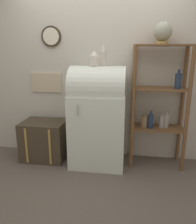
# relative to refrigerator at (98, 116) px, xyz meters

# --- Properties ---
(ground_plane) EXTENTS (12.00, 12.00, 0.00)m
(ground_plane) POSITION_rel_refrigerator_xyz_m (0.00, -0.25, -0.71)
(ground_plane) COLOR #60564C
(wall_back) EXTENTS (7.00, 0.09, 2.70)m
(wall_back) POSITION_rel_refrigerator_xyz_m (-0.01, 0.33, 0.64)
(wall_back) COLOR beige
(wall_back) RESTS_ON ground_plane
(refrigerator) EXTENTS (0.75, 0.64, 1.39)m
(refrigerator) POSITION_rel_refrigerator_xyz_m (0.00, 0.00, 0.00)
(refrigerator) COLOR silver
(refrigerator) RESTS_ON ground_plane
(suitcase_trunk) EXTENTS (0.63, 0.48, 0.58)m
(suitcase_trunk) POSITION_rel_refrigerator_xyz_m (-0.82, 0.03, -0.43)
(suitcase_trunk) COLOR #423828
(suitcase_trunk) RESTS_ON ground_plane
(shelf_unit) EXTENTS (0.74, 0.37, 1.66)m
(shelf_unit) POSITION_rel_refrigerator_xyz_m (0.82, 0.09, 0.22)
(shelf_unit) COLOR brown
(shelf_unit) RESTS_ON ground_plane
(globe) EXTENTS (0.24, 0.24, 0.28)m
(globe) POSITION_rel_refrigerator_xyz_m (0.81, 0.12, 1.10)
(globe) COLOR #AD8942
(globe) RESTS_ON shelf_unit
(vase_left) EXTENTS (0.11, 0.11, 0.20)m
(vase_left) POSITION_rel_refrigerator_xyz_m (-0.05, -0.01, 0.77)
(vase_left) COLOR silver
(vase_left) RESTS_ON refrigerator
(vase_center) EXTENTS (0.08, 0.08, 0.27)m
(vase_center) POSITION_rel_refrigerator_xyz_m (0.07, 0.01, 0.81)
(vase_center) COLOR beige
(vase_center) RESTS_ON refrigerator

